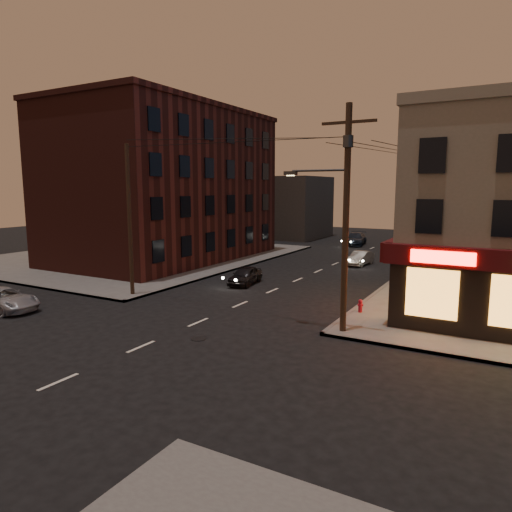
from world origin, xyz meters
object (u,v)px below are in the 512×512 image
Objects in this scene: sedan_mid at (360,258)px; fire_hydrant at (360,305)px; suv_cross at (2,300)px; sedan_far at (355,239)px; sedan_near at (245,276)px.

sedan_mid is 5.26× the size of fire_hydrant.
fire_hydrant is at bearing -67.72° from sedan_mid.
suv_cross reaches higher than sedan_mid.
sedan_far reaches higher than fire_hydrant.
sedan_far is 29.76m from fire_hydrant.
sedan_near is (8.00, 12.27, -0.00)m from suv_cross.
sedan_near is 0.72× the size of sedan_far.
fire_hydrant is at bearing -65.77° from suv_cross.
sedan_mid is 13.86m from sedan_far.
sedan_far reaches higher than sedan_near.
sedan_mid is (12.60, 23.86, -0.02)m from suv_cross.
sedan_far reaches higher than sedan_mid.
sedan_mid is at bearing 106.57° from fire_hydrant.
sedan_mid is 15.91m from fire_hydrant.
sedan_far is at bearing -14.88° from suv_cross.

